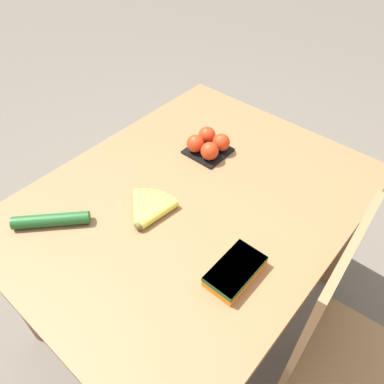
{
  "coord_description": "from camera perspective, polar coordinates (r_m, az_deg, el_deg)",
  "views": [
    {
      "loc": [
        0.68,
        0.59,
        1.68
      ],
      "look_at": [
        0.0,
        0.0,
        0.78
      ],
      "focal_mm": 35.0,
      "sensor_mm": 36.0,
      "label": 1
    }
  ],
  "objects": [
    {
      "name": "carrot_bag",
      "position": [
        1.1,
        6.61,
        -11.81
      ],
      "size": [
        0.18,
        0.1,
        0.04
      ],
      "color": "orange",
      "rests_on": "dining_table"
    },
    {
      "name": "banana_bunch",
      "position": [
        1.25,
        -6.62,
        -2.74
      ],
      "size": [
        0.17,
        0.16,
        0.04
      ],
      "color": "brown",
      "rests_on": "dining_table"
    },
    {
      "name": "chair",
      "position": [
        1.34,
        21.98,
        -22.24
      ],
      "size": [
        0.45,
        0.43,
        1.01
      ],
      "rotation": [
        0.0,
        0.0,
        3.22
      ],
      "color": "#8E6642",
      "rests_on": "ground_plane"
    },
    {
      "name": "tomato_pack",
      "position": [
        1.47,
        2.49,
        7.29
      ],
      "size": [
        0.15,
        0.15,
        0.08
      ],
      "color": "black",
      "rests_on": "dining_table"
    },
    {
      "name": "ground_plane",
      "position": [
        1.91,
        0.0,
        -16.73
      ],
      "size": [
        12.0,
        12.0,
        0.0
      ],
      "primitive_type": "plane",
      "color": "#665B51"
    },
    {
      "name": "dining_table",
      "position": [
        1.37,
        0.0,
        -3.76
      ],
      "size": [
        1.25,
        0.98,
        0.75
      ],
      "color": "olive",
      "rests_on": "ground_plane"
    },
    {
      "name": "cucumber_near",
      "position": [
        1.29,
        -20.67,
        -4.03
      ],
      "size": [
        0.21,
        0.2,
        0.04
      ],
      "color": "#1E5123",
      "rests_on": "dining_table"
    }
  ]
}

